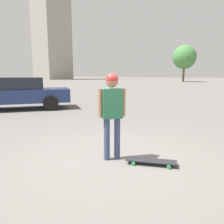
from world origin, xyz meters
TOP-DOWN VIEW (x-y plane):
  - ground_plane at (0.00, 0.00)m, footprint 220.00×220.00m
  - person at (0.00, 0.00)m, footprint 0.43×0.38m
  - skateboard at (0.25, -0.71)m, footprint 0.60×0.91m
  - car_parked_near at (1.88, 7.26)m, footprint 4.86×3.97m
  - building_block_distant at (40.99, 59.75)m, footprint 9.38×9.07m
  - tree_distant at (43.80, 16.38)m, footprint 5.03×5.03m

SIDE VIEW (x-z plane):
  - ground_plane at x=0.00m, z-range 0.00..0.00m
  - skateboard at x=0.25m, z-range 0.03..0.11m
  - car_parked_near at x=1.88m, z-range 0.03..1.50m
  - person at x=0.00m, z-range 0.21..1.84m
  - tree_distant at x=43.80m, z-range 1.36..9.13m
  - building_block_distant at x=40.99m, z-range 0.00..34.21m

